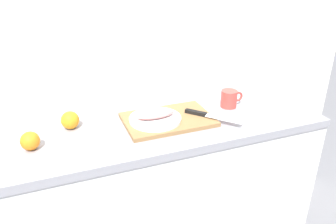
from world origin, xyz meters
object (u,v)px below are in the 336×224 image
fish_fillet (155,114)px  coffee_mug_0 (229,99)px  white_plate (155,119)px  orange_0 (70,120)px  cutting_board (168,119)px  chef_knife (206,115)px

fish_fillet → coffee_mug_0: size_ratio=1.48×
white_plate → orange_0: 0.39m
cutting_board → coffee_mug_0: 0.37m
white_plate → cutting_board: bearing=4.1°
white_plate → fish_fillet: (0.00, -0.00, 0.03)m
orange_0 → coffee_mug_0: bearing=-3.5°
fish_fillet → white_plate: bearing=90.0°
white_plate → orange_0: orange_0 is taller
chef_knife → coffee_mug_0: bearing=76.6°
fish_fillet → chef_knife: (0.24, -0.05, -0.02)m
cutting_board → fish_fillet: size_ratio=2.28×
chef_knife → coffee_mug_0: (0.19, 0.10, 0.02)m
fish_fillet → chef_knife: size_ratio=0.78×
coffee_mug_0 → orange_0: bearing=176.5°
white_plate → coffee_mug_0: size_ratio=1.98×
white_plate → orange_0: (-0.38, 0.10, 0.01)m
cutting_board → coffee_mug_0: size_ratio=3.38×
chef_knife → coffee_mug_0: size_ratio=1.89×
cutting_board → orange_0: size_ratio=5.06×
cutting_board → fish_fillet: (-0.07, -0.00, 0.04)m
cutting_board → chef_knife: 0.19m
white_plate → fish_fillet: size_ratio=1.33×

